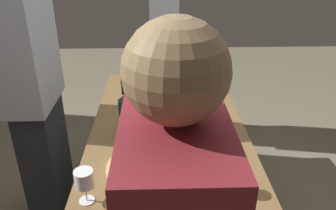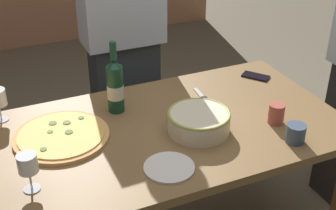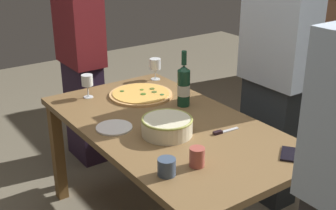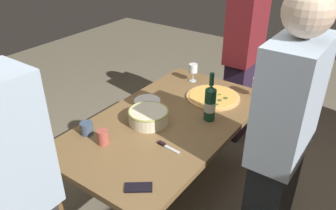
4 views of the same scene
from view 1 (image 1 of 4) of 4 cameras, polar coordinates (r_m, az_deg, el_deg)
The scene contains 13 objects.
dining_table at distance 2.12m, azimuth -0.00°, elevation -5.00°, with size 1.60×0.90×0.75m.
pizza at distance 1.68m, azimuth -3.15°, elevation -10.19°, with size 0.42×0.42×0.02m.
serving_bowl at distance 2.15m, azimuth 2.15°, elevation -0.13°, with size 0.28×0.28×0.10m.
wine_bottle at distance 1.87m, azimuth -7.03°, elevation -1.81°, with size 0.08×0.08×0.35m.
wine_glass_near_pizza at distance 1.48m, azimuth -13.83°, elevation -12.13°, with size 0.08×0.08×0.16m.
wine_glass_by_bottle at distance 1.50m, azimuth 8.17°, elevation -10.87°, with size 0.07×0.07×0.15m.
cup_amber at distance 2.49m, azimuth 7.19°, elevation 3.21°, with size 0.08×0.08×0.08m, color #40526A.
cup_ceramic at distance 2.48m, azimuth 3.43°, elevation 3.45°, with size 0.07×0.07×0.09m, color #AE5043.
side_plate at distance 2.00m, azimuth 8.24°, elevation -4.21°, with size 0.20×0.20×0.01m, color white.
cell_phone at distance 2.66m, azimuth -6.28°, elevation 3.99°, with size 0.07×0.14×0.01m, color black.
pizza_knife at distance 2.31m, azimuth -4.52°, elevation 0.51°, with size 0.04×0.16×0.02m.
person_host at distance 3.13m, azimuth -0.73°, elevation 10.10°, with size 0.44×0.24×1.74m.
person_guest_right at distance 2.20m, azimuth -21.30°, elevation 0.90°, with size 0.46×0.24×1.74m.
Camera 1 is at (-1.81, 0.06, 1.76)m, focal length 36.47 mm.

